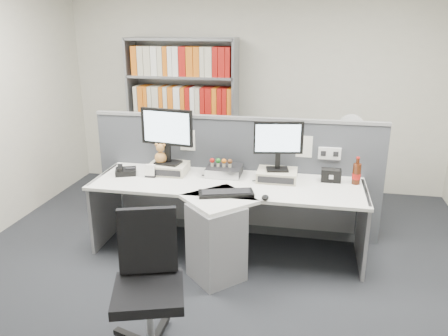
% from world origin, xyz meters
% --- Properties ---
extents(ground, '(5.50, 5.50, 0.00)m').
position_xyz_m(ground, '(0.00, 0.00, 0.00)').
color(ground, '#2A2D32').
rests_on(ground, ground).
extents(room_shell, '(5.04, 5.54, 2.72)m').
position_xyz_m(room_shell, '(0.00, 0.00, 1.79)').
color(room_shell, beige).
rests_on(room_shell, ground).
extents(partition, '(3.00, 0.08, 1.27)m').
position_xyz_m(partition, '(0.00, 1.25, 0.65)').
color(partition, '#474A51').
rests_on(partition, ground).
extents(desk, '(2.60, 1.20, 0.72)m').
position_xyz_m(desk, '(0.00, 0.60, 0.46)').
color(desk, white).
rests_on(desk, ground).
extents(monitor_riser_left, '(0.38, 0.31, 0.10)m').
position_xyz_m(monitor_riser_left, '(-0.64, 0.98, 0.77)').
color(monitor_riser_left, beige).
rests_on(monitor_riser_left, desk).
extents(monitor_riser_right, '(0.38, 0.31, 0.10)m').
position_xyz_m(monitor_riser_right, '(0.46, 0.98, 0.77)').
color(monitor_riser_right, beige).
rests_on(monitor_riser_right, desk).
extents(monitor_left, '(0.55, 0.21, 0.56)m').
position_xyz_m(monitor_left, '(-0.64, 0.98, 1.15)').
color(monitor_left, black).
rests_on(monitor_left, monitor_riser_left).
extents(monitor_right, '(0.47, 0.18, 0.48)m').
position_xyz_m(monitor_right, '(0.46, 0.98, 1.11)').
color(monitor_right, black).
rests_on(monitor_right, monitor_riser_right).
extents(desktop_pc, '(0.34, 0.30, 0.09)m').
position_xyz_m(desktop_pc, '(-0.07, 1.03, 0.76)').
color(desktop_pc, black).
rests_on(desktop_pc, desk).
extents(figurines, '(0.23, 0.05, 0.09)m').
position_xyz_m(figurines, '(-0.10, 1.01, 0.86)').
color(figurines, beige).
rests_on(figurines, desktop_pc).
extents(keyboard, '(0.52, 0.32, 0.03)m').
position_xyz_m(keyboard, '(0.05, 0.50, 0.74)').
color(keyboard, black).
rests_on(keyboard, desk).
extents(mouse, '(0.06, 0.10, 0.04)m').
position_xyz_m(mouse, '(0.40, 0.46, 0.74)').
color(mouse, black).
rests_on(mouse, desk).
extents(desk_phone, '(0.26, 0.25, 0.09)m').
position_xyz_m(desk_phone, '(-1.06, 0.86, 0.75)').
color(desk_phone, black).
rests_on(desk_phone, desk).
extents(desk_calendar, '(0.11, 0.08, 0.13)m').
position_xyz_m(desk_calendar, '(-0.78, 0.83, 0.77)').
color(desk_calendar, black).
rests_on(desk_calendar, desk).
extents(plush_toy, '(0.12, 0.12, 0.21)m').
position_xyz_m(plush_toy, '(-0.71, 0.96, 0.91)').
color(plush_toy, '#AE773A').
rests_on(plush_toy, monitor_riser_left).
extents(speaker, '(0.19, 0.10, 0.12)m').
position_xyz_m(speaker, '(0.97, 1.04, 0.78)').
color(speaker, black).
rests_on(speaker, desk).
extents(cola_bottle, '(0.08, 0.08, 0.27)m').
position_xyz_m(cola_bottle, '(1.20, 1.02, 0.82)').
color(cola_bottle, '#3F190A').
rests_on(cola_bottle, desk).
extents(shelving_unit, '(1.41, 0.40, 2.00)m').
position_xyz_m(shelving_unit, '(-0.90, 2.44, 0.98)').
color(shelving_unit, gray).
rests_on(shelving_unit, ground).
extents(filing_cabinet, '(0.45, 0.61, 0.70)m').
position_xyz_m(filing_cabinet, '(1.20, 1.99, 0.35)').
color(filing_cabinet, gray).
rests_on(filing_cabinet, ground).
extents(desk_fan, '(0.30, 0.18, 0.50)m').
position_xyz_m(desk_fan, '(1.20, 1.99, 1.01)').
color(desk_fan, white).
rests_on(desk_fan, filing_cabinet).
extents(office_chair, '(0.65, 0.62, 0.97)m').
position_xyz_m(office_chair, '(-0.27, -0.64, 0.52)').
color(office_chair, silver).
rests_on(office_chair, ground).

